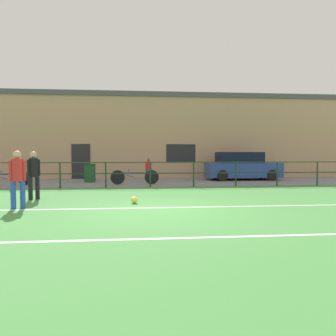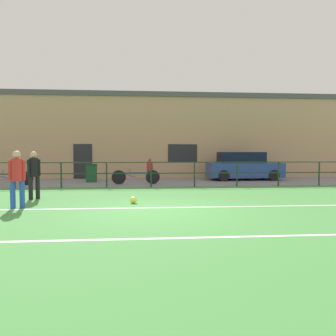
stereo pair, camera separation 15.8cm
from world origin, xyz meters
name	(u,v)px [view 1 (the left image)]	position (x,y,z in m)	size (l,w,h in m)	color
ground	(159,211)	(0.00, 0.00, -0.02)	(60.00, 44.00, 0.04)	#478C42
field_line_touchline	(158,208)	(0.00, 0.46, 0.00)	(36.00, 0.11, 0.00)	white
field_line_hash	(169,238)	(0.00, -2.80, 0.00)	(36.00, 0.11, 0.00)	white
pavement_strip	(148,182)	(0.00, 8.50, 0.01)	(48.00, 5.00, 0.02)	slate
perimeter_fence	(150,171)	(0.00, 6.00, 0.75)	(36.07, 0.07, 1.15)	#193823
clubhouse_facade	(146,136)	(0.00, 12.20, 2.66)	(28.00, 2.56, 5.29)	tan
player_goalkeeper	(34,172)	(-4.01, 2.47, 0.91)	(0.35, 0.33, 1.60)	black
player_striker	(18,176)	(-3.88, 0.68, 0.92)	(0.43, 0.28, 1.61)	blue
soccer_ball_match	(134,200)	(-0.68, 1.31, 0.11)	(0.21, 0.21, 0.21)	#E5E04C
spectator_child	(148,168)	(0.02, 9.05, 0.73)	(0.34, 0.22, 1.26)	#232D4C
parked_car_red	(242,167)	(5.40, 9.37, 0.77)	(4.15, 1.85, 1.59)	#28428E
bicycle_parked_0	(135,177)	(-0.72, 7.20, 0.38)	(2.36, 0.04, 0.78)	black
bicycle_parked_2	(7,179)	(-6.72, 7.20, 0.35)	(2.22, 0.04, 0.73)	black
trash_bin_0	(90,173)	(-3.08, 8.61, 0.50)	(0.55, 0.47, 0.96)	#194C28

